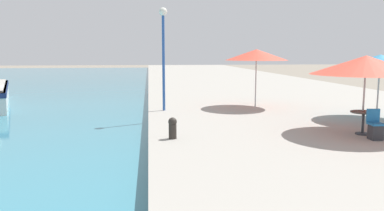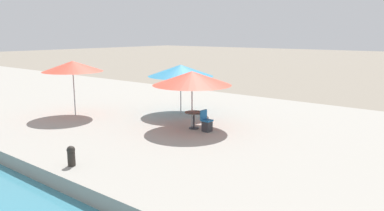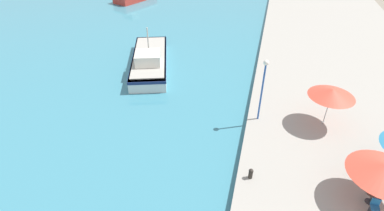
# 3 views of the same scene
# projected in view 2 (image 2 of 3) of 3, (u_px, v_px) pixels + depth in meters

# --- Properties ---
(cafe_umbrella_pink) EXTENTS (3.45, 3.45, 2.51)m
(cafe_umbrella_pink) POSITION_uv_depth(u_px,v_px,m) (192.00, 78.00, 16.14)
(cafe_umbrella_pink) COLOR #B7B7B7
(cafe_umbrella_pink) RESTS_ON quay_promenade
(cafe_umbrella_white) EXTENTS (3.37, 3.37, 2.53)m
(cafe_umbrella_white) POSITION_uv_depth(u_px,v_px,m) (181.00, 70.00, 19.17)
(cafe_umbrella_white) COLOR #B7B7B7
(cafe_umbrella_white) RESTS_ON quay_promenade
(cafe_umbrella_striped) EXTENTS (2.98, 2.98, 2.76)m
(cafe_umbrella_striped) POSITION_uv_depth(u_px,v_px,m) (73.00, 66.00, 18.55)
(cafe_umbrella_striped) COLOR #B7B7B7
(cafe_umbrella_striped) RESTS_ON quay_promenade
(cafe_table) EXTENTS (0.80, 0.80, 0.74)m
(cafe_table) POSITION_uv_depth(u_px,v_px,m) (194.00, 117.00, 16.31)
(cafe_table) COLOR #333338
(cafe_table) RESTS_ON quay_promenade
(cafe_chair_left) EXTENTS (0.42, 0.45, 0.91)m
(cafe_chair_left) POSITION_uv_depth(u_px,v_px,m) (207.00, 124.00, 15.88)
(cafe_chair_left) COLOR #2D2D33
(cafe_chair_left) RESTS_ON quay_promenade
(mooring_bollard) EXTENTS (0.26, 0.26, 0.65)m
(mooring_bollard) POSITION_uv_depth(u_px,v_px,m) (71.00, 155.00, 11.75)
(mooring_bollard) COLOR #2D2823
(mooring_bollard) RESTS_ON quay_promenade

